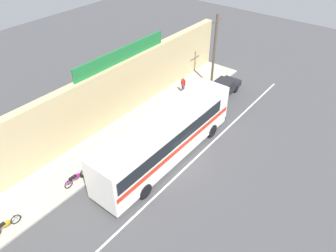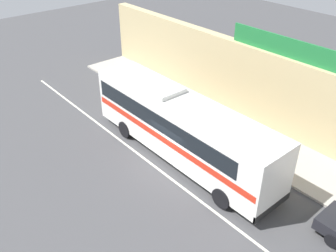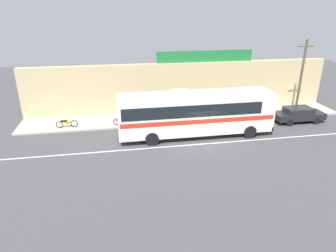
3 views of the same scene
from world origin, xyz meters
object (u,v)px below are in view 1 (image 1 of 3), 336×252
object	(u,v)px
utility_pole	(214,51)
motorcycle_black	(4,226)
parked_car	(222,88)
intercity_bus	(166,136)
motorcycle_blue	(91,166)
pedestrian_far_right	(183,84)
motorcycle_purple	(76,178)

from	to	relation	value
utility_pole	motorcycle_black	world-z (taller)	utility_pole
parked_car	utility_pole	world-z (taller)	utility_pole
intercity_bus	motorcycle_blue	distance (m)	5.52
parked_car	motorcycle_blue	xyz separation A→B (m)	(-14.41, 1.75, -0.17)
motorcycle_blue	pedestrian_far_right	bearing A→B (deg)	5.63
intercity_bus	utility_pole	bearing A→B (deg)	15.29
intercity_bus	parked_car	size ratio (longest dim) A/B	2.73
utility_pole	intercity_bus	bearing A→B (deg)	-164.71
intercity_bus	motorcycle_black	distance (m)	11.02
motorcycle_black	pedestrian_far_right	xyz separation A→B (m)	(18.46, 1.10, 0.51)
motorcycle_blue	utility_pole	bearing A→B (deg)	-0.65
parked_car	motorcycle_purple	size ratio (longest dim) A/B	2.45
motorcycle_blue	parked_car	bearing A→B (deg)	-6.93
parked_car	utility_pole	distance (m)	3.49
motorcycle_blue	motorcycle_black	bearing A→B (deg)	178.89
intercity_bus	motorcycle_purple	world-z (taller)	intercity_bus
motorcycle_purple	pedestrian_far_right	size ratio (longest dim) A/B	1.15
parked_car	motorcycle_purple	distance (m)	15.82
intercity_bus	motorcycle_black	bearing A→B (deg)	162.64
motorcycle_purple	pedestrian_far_right	world-z (taller)	pedestrian_far_right
parked_car	motorcycle_black	world-z (taller)	parked_car
motorcycle_black	motorcycle_purple	world-z (taller)	same
motorcycle_black	motorcycle_blue	size ratio (longest dim) A/B	1.01
intercity_bus	motorcycle_blue	bearing A→B (deg)	143.76
intercity_bus	motorcycle_blue	world-z (taller)	intercity_bus
intercity_bus	motorcycle_purple	xyz separation A→B (m)	(-5.59, 3.08, -1.50)
parked_car	motorcycle_purple	world-z (taller)	parked_car
parked_car	motorcycle_purple	bearing A→B (deg)	173.85
intercity_bus	motorcycle_blue	size ratio (longest dim) A/B	6.76
parked_car	pedestrian_far_right	size ratio (longest dim) A/B	2.81
intercity_bus	pedestrian_far_right	size ratio (longest dim) A/B	7.66
utility_pole	motorcycle_black	size ratio (longest dim) A/B	3.80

